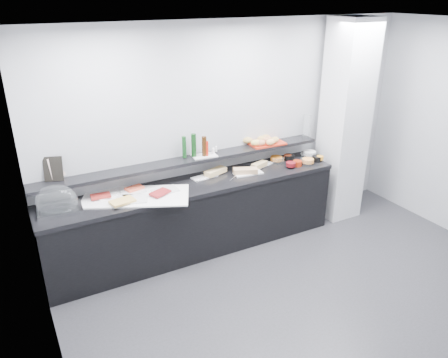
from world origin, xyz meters
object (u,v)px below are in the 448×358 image
framed_print (53,169)px  carafe (306,126)px  condiment_tray (204,156)px  sandwich_plate_mid (248,173)px  bread_tray (266,143)px  cloche_base (60,210)px

framed_print → carafe: carafe is taller
condiment_tray → carafe: 1.57m
sandwich_plate_mid → framed_print: 2.25m
sandwich_plate_mid → bread_tray: bread_tray is taller
condiment_tray → cloche_base: bearing=-168.4°
sandwich_plate_mid → carafe: (1.06, 0.25, 0.39)m
sandwich_plate_mid → carafe: bearing=19.3°
cloche_base → bread_tray: (2.64, 0.21, 0.24)m
cloche_base → framed_print: (0.02, 0.25, 0.36)m
cloche_base → condiment_tray: bearing=10.5°
condiment_tray → carafe: carafe is taller
cloche_base → bread_tray: size_ratio=0.96×
sandwich_plate_mid → framed_print: bearing=178.3°
sandwich_plate_mid → condiment_tray: bearing=163.1°
sandwich_plate_mid → carafe: size_ratio=1.18×
cloche_base → bread_tray: bread_tray is taller
condiment_tray → bread_tray: size_ratio=0.64×
sandwich_plate_mid → condiment_tray: (-0.50, 0.21, 0.25)m
framed_print → bread_tray: 2.62m
bread_tray → carafe: bearing=2.1°
condiment_tray → bread_tray: bearing=9.3°
bread_tray → cloche_base: bearing=-172.8°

